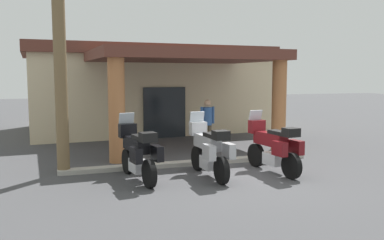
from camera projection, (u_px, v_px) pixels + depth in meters
name	position (u px, v px, depth m)	size (l,w,h in m)	color
ground_plane	(233.00, 175.00, 10.66)	(80.00, 80.00, 0.00)	#424244
motel_building	(146.00, 88.00, 19.60)	(11.19, 11.39, 3.88)	beige
motorcycle_black	(138.00, 152.00, 10.07)	(0.82, 2.21, 1.61)	black
motorcycle_silver	(209.00, 150.00, 10.42)	(0.72, 2.21, 1.61)	black
motorcycle_maroon	(274.00, 147.00, 10.89)	(0.78, 2.21, 1.61)	black
pedestrian	(207.00, 121.00, 14.23)	(0.53, 0.32, 1.75)	brown
curb_strip	(191.00, 163.00, 11.87)	(7.35, 0.36, 0.12)	#ADA89E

